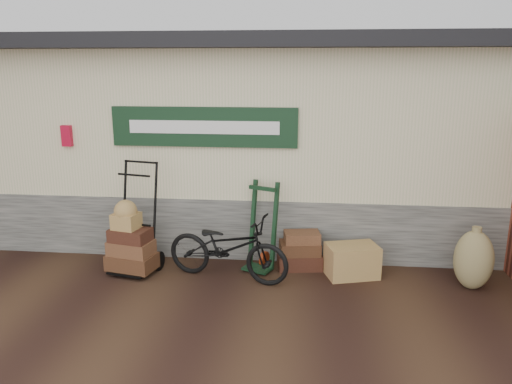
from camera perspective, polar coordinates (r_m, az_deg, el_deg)
ground at (r=6.55m, az=-4.68°, el=-10.85°), size 80.00×80.00×0.00m
station_building at (r=8.72m, az=-1.59°, el=6.59°), size 14.40×4.10×3.20m
porter_trolley at (r=7.03m, az=-13.52°, el=-2.71°), size 0.88×0.73×1.54m
green_barrow at (r=6.91m, az=0.70°, el=-3.95°), size 0.56×0.52×1.24m
suitcase_stack at (r=7.06m, az=5.03°, el=-6.59°), size 0.66×0.48×0.54m
wicker_hamper at (r=6.91m, az=10.91°, el=-7.72°), size 0.77×0.61×0.44m
bicycle at (r=6.62m, az=-3.28°, el=-5.93°), size 0.99×1.79×0.99m
burlap_sack_left at (r=6.94m, az=23.60°, el=-7.12°), size 0.61×0.57×0.78m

